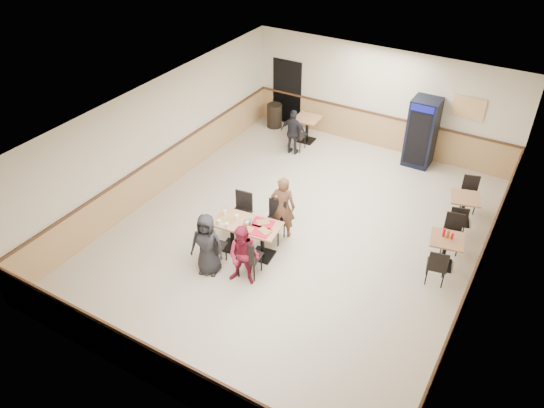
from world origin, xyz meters
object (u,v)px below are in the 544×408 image
Objects in this scene: diner_man_opposite at (283,207)px; diner_woman_left at (207,244)px; side_table_near at (445,248)px; trash_bin at (275,116)px; lone_diner at (293,132)px; main_table at (247,233)px; diner_woman_right at (244,256)px; pepsi_cooler at (422,132)px; side_table_far at (464,206)px; back_table at (307,126)px.

diner_woman_left is at bearing 51.59° from diner_man_opposite.
side_table_near is 1.06× the size of trash_bin.
lone_diner is (-0.90, 5.45, -0.04)m from diner_woman_left.
main_table is 1.08× the size of diner_woman_left.
main_table is 1.11× the size of diner_woman_right.
lone_diner is at bearing -42.50° from trash_bin.
diner_man_opposite is 5.10m from pepsi_cooler.
main_table is 2.06× the size of trash_bin.
diner_woman_left is at bearing 174.16° from diner_woman_right.
pepsi_cooler reaches higher than diner_man_opposite.
side_table_near is (5.17, -2.73, -0.20)m from lone_diner.
side_table_far is 2.89m from pepsi_cooler.
lone_diner is at bearing 152.14° from side_table_near.
diner_woman_right is 7.27m from trash_bin.
main_table is at bearing 51.59° from diner_man_opposite.
main_table is 1.94× the size of side_table_near.
back_table is (-0.00, 0.88, -0.17)m from lone_diner.
side_table_near is 7.63m from trash_bin.
pepsi_cooler reaches higher than trash_bin.
side_table_far is at bearing 91.51° from side_table_near.
diner_man_opposite is 2.01× the size of back_table.
pepsi_cooler is at bearing 63.89° from diner_woman_right.
diner_woman_left is at bearing -147.62° from side_table_near.
diner_woman_left reaches higher than back_table.
back_table is at bearing 145.06° from side_table_near.
diner_man_opposite is 1.88× the size of side_table_far.
diner_woman_left reaches higher than main_table.
diner_woman_right is 5.56m from side_table_far.
pepsi_cooler reaches higher than side_table_near.
diner_woman_left is 1.80× the size of side_table_near.
back_table is (-1.64, 4.42, -0.27)m from diner_man_opposite.
lone_diner is 5.22m from side_table_far.
lone_diner is 1.69× the size of side_table_near.
back_table is (-5.17, 3.62, 0.03)m from side_table_near.
side_table_far is (3.86, 3.55, -0.05)m from main_table.
side_table_far is (3.38, 4.41, -0.22)m from diner_woman_right.
side_table_near reaches higher than side_table_far.
trash_bin is (-6.47, 2.17, -0.10)m from side_table_far.
lone_diner is at bearing -82.38° from diner_man_opposite.
back_table is 1.02× the size of trash_bin.
main_table reaches higher than side_table_far.
side_table_near is at bearing -31.32° from trash_bin.
trash_bin is at bearing 107.81° from main_table.
diner_man_opposite is 2.06× the size of trash_bin.
diner_man_opposite is (0.74, 1.91, 0.06)m from diner_woman_left.
diner_woman_right is at bearing 76.12° from diner_man_opposite.
diner_man_opposite is (0.37, 0.95, 0.25)m from main_table.
diner_man_opposite is 3.64m from side_table_near.
back_table is at bearing 81.13° from diner_woman_left.
main_table is 6.29m from trash_bin.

